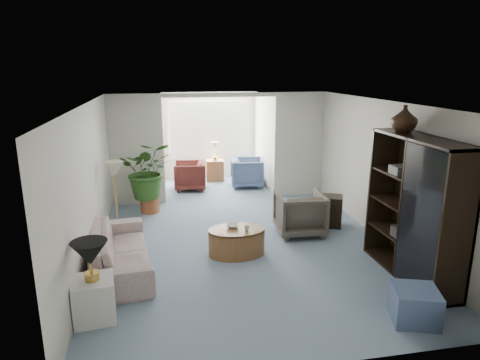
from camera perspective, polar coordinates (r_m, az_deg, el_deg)
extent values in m
plane|color=gray|center=(7.40, 0.88, -9.44)|extent=(6.00, 6.00, 0.00)
plane|color=gray|center=(11.22, -3.36, -0.94)|extent=(2.60, 2.60, 0.00)
cube|color=silver|center=(9.79, -13.73, 3.85)|extent=(1.20, 0.12, 2.50)
cube|color=silver|center=(10.31, 7.92, 4.67)|extent=(1.20, 0.12, 2.50)
cube|color=silver|center=(9.72, -2.71, 11.32)|extent=(2.60, 0.12, 0.10)
cube|color=white|center=(11.98, -4.15, 6.91)|extent=(2.20, 0.02, 1.50)
cube|color=white|center=(11.95, -4.13, 6.89)|extent=(2.20, 0.02, 1.50)
cube|color=#C0AF99|center=(7.67, 19.44, 3.90)|extent=(0.04, 0.50, 0.40)
imported|color=beige|center=(6.90, -15.85, -9.02)|extent=(1.09, 2.26, 0.64)
cube|color=silver|center=(5.75, -18.96, -14.90)|extent=(0.54, 0.54, 0.54)
cone|color=black|center=(5.48, -19.51, -9.24)|extent=(0.44, 0.44, 0.30)
cone|color=beige|center=(8.10, -16.59, 1.42)|extent=(0.36, 0.36, 0.28)
cylinder|color=brown|center=(7.18, -0.46, -8.27)|extent=(1.20, 1.20, 0.45)
imported|color=white|center=(7.17, -1.00, -6.14)|extent=(0.28, 0.28, 0.05)
imported|color=beige|center=(7.02, 0.90, -6.48)|extent=(0.12, 0.12, 0.09)
imported|color=#5B5348|center=(8.07, 8.03, -4.43)|extent=(0.91, 0.93, 0.80)
cube|color=black|center=(8.60, 11.80, -4.05)|extent=(0.63, 0.58, 0.61)
cube|color=black|center=(6.70, 22.41, -3.59)|extent=(0.51, 1.90, 2.11)
imported|color=black|center=(6.86, 21.19, 7.70)|extent=(0.38, 0.38, 0.40)
cube|color=slate|center=(5.87, 22.39, -15.24)|extent=(0.67, 0.67, 0.42)
cylinder|color=#A3532F|center=(9.44, -12.01, -3.28)|extent=(0.40, 0.40, 0.32)
imported|color=#2D561D|center=(9.24, -12.26, 1.31)|extent=(1.11, 0.96, 1.23)
imported|color=slate|center=(11.17, 0.97, 1.02)|extent=(0.91, 0.89, 0.75)
imported|color=#5B251F|center=(10.97, -6.72, 0.59)|extent=(0.88, 0.86, 0.72)
cube|color=brown|center=(11.79, -3.35, 1.29)|extent=(0.51, 0.42, 0.58)
cube|color=#5A5754|center=(6.84, 20.88, 1.14)|extent=(0.30, 0.26, 0.16)
cube|color=black|center=(6.25, 24.28, -0.41)|extent=(0.30, 0.26, 0.16)
cube|color=black|center=(6.45, 23.95, -8.39)|extent=(0.30, 0.26, 0.16)
cube|color=#2E2C29|center=(6.92, 21.12, -6.55)|extent=(0.30, 0.26, 0.16)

